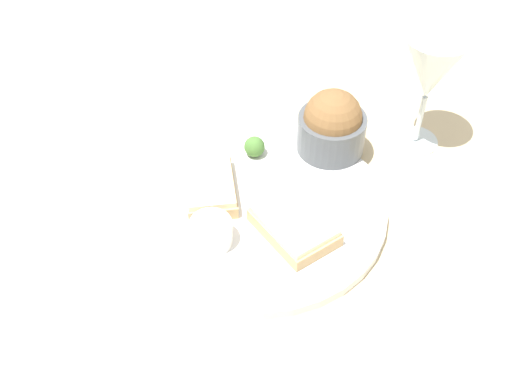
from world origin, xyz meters
TOP-DOWN VIEW (x-y plane):
  - ground_plane at (0.00, 0.00)m, footprint 4.00×4.00m
  - dinner_plate at (0.00, 0.00)m, footprint 0.34×0.34m
  - salad_bowl at (0.08, -0.13)m, footprint 0.09×0.09m
  - sauce_ramekin at (-0.05, 0.07)m, footprint 0.05×0.05m
  - cheese_toast_near at (-0.06, -0.03)m, footprint 0.12×0.10m
  - cheese_toast_far at (0.03, 0.05)m, footprint 0.11×0.07m
  - wine_glass at (0.08, -0.26)m, footprint 0.09×0.09m
  - garnish at (0.09, -0.02)m, footprint 0.03×0.03m

SIDE VIEW (x-z plane):
  - ground_plane at x=0.00m, z-range 0.00..0.00m
  - dinner_plate at x=0.00m, z-range 0.00..0.01m
  - cheese_toast_far at x=0.03m, z-range 0.01..0.04m
  - cheese_toast_near at x=-0.06m, z-range 0.01..0.04m
  - garnish at x=0.09m, z-range 0.01..0.04m
  - sauce_ramekin at x=-0.05m, z-range 0.02..0.05m
  - salad_bowl at x=0.08m, z-range 0.01..0.10m
  - wine_glass at x=0.08m, z-range 0.04..0.21m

